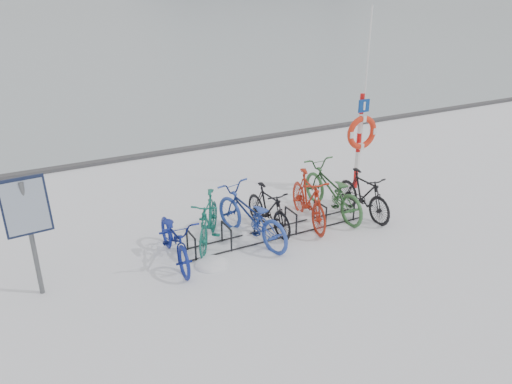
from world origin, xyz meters
TOP-DOWN VIEW (x-y plane):
  - ground at (0.00, 0.00)m, footprint 900.00×900.00m
  - quay_edge at (0.00, 5.90)m, footprint 400.00×0.25m
  - bike_rack at (0.00, 0.00)m, footprint 4.00×0.48m
  - info_board at (-4.42, -0.05)m, footprint 0.69×0.30m
  - lifebuoy_station at (2.97, 1.16)m, footprint 0.82×0.23m
  - bike_0 at (-2.12, -0.03)m, footprint 0.76×1.88m
  - bike_1 at (-1.32, 0.31)m, footprint 1.34×1.70m
  - bike_2 at (-0.54, 0.04)m, footprint 1.17×2.19m
  - bike_3 at (-0.01, 0.28)m, footprint 0.56×1.63m
  - bike_4 at (0.88, 0.15)m, footprint 0.90×1.94m
  - bike_5 at (1.60, 0.33)m, footprint 0.77×2.15m
  - bike_6 at (2.15, -0.07)m, footprint 0.52×1.71m
  - snow_drifts at (0.08, 0.13)m, footprint 4.97×1.86m

SIDE VIEW (x-z plane):
  - ground at x=0.00m, z-range 0.00..0.00m
  - snow_drifts at x=0.08m, z-range -0.11..0.11m
  - quay_edge at x=0.00m, z-range 0.00..0.10m
  - bike_rack at x=0.00m, z-range -0.05..0.41m
  - bike_3 at x=-0.01m, z-range 0.00..0.96m
  - bike_0 at x=-2.12m, z-range 0.00..0.97m
  - bike_6 at x=2.15m, z-range 0.00..1.02m
  - bike_1 at x=-1.32m, z-range 0.00..1.03m
  - bike_2 at x=-0.54m, z-range 0.00..1.09m
  - bike_5 at x=1.60m, z-range 0.00..1.12m
  - bike_4 at x=0.88m, z-range 0.00..1.13m
  - lifebuoy_station at x=2.97m, z-range -0.70..3.55m
  - info_board at x=-4.42m, z-range 0.45..2.48m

